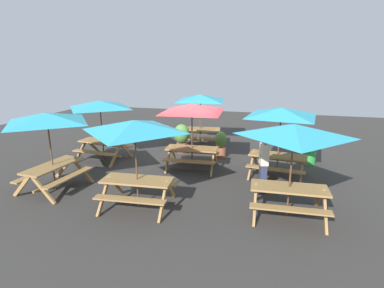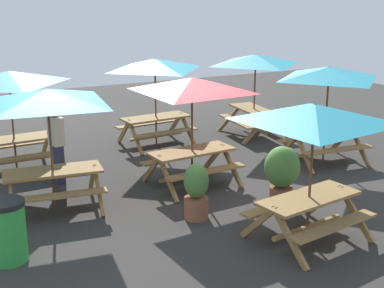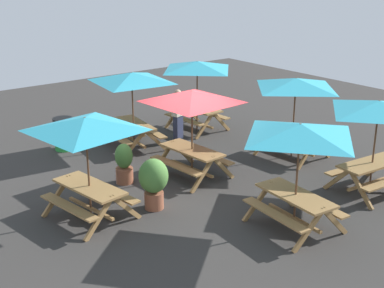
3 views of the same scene
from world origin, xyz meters
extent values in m
plane|color=#33302D|center=(0.00, 0.00, 0.00)|extent=(26.09, 26.09, 0.00)
cube|color=olive|center=(-0.23, 0.26, 0.74)|extent=(1.85, 0.83, 0.05)
cube|color=olive|center=(-0.19, -0.29, 0.45)|extent=(1.81, 0.39, 0.04)
cube|color=olive|center=(-0.27, 0.81, 0.45)|extent=(1.81, 0.39, 0.04)
cube|color=olive|center=(-0.98, -0.16, 0.37)|extent=(0.12, 0.80, 0.81)
cube|color=olive|center=(-1.03, 0.57, 0.37)|extent=(0.12, 0.80, 0.81)
cube|color=olive|center=(0.58, -0.05, 0.37)|extent=(0.12, 0.80, 0.81)
cube|color=olive|center=(0.53, 0.68, 0.37)|extent=(0.12, 0.80, 0.81)
cube|color=olive|center=(-0.23, 0.26, 0.22)|extent=(1.56, 0.18, 0.06)
cylinder|color=brown|center=(-0.23, 0.26, 1.15)|extent=(0.04, 0.04, 2.30)
pyramid|color=red|center=(-0.23, 0.26, 2.16)|extent=(2.82, 2.82, 0.28)
cube|color=olive|center=(-3.13, 0.31, 0.74)|extent=(1.88, 0.93, 0.05)
cube|color=olive|center=(-3.20, -0.23, 0.45)|extent=(1.82, 0.49, 0.04)
cube|color=olive|center=(-3.06, 0.86, 0.45)|extent=(1.82, 0.49, 0.04)
cube|color=olive|center=(-3.95, 0.05, 0.37)|extent=(0.16, 0.80, 0.81)
cube|color=olive|center=(-3.86, 0.77, 0.37)|extent=(0.16, 0.80, 0.81)
cube|color=olive|center=(-2.41, -0.15, 0.37)|extent=(0.16, 0.80, 0.81)
cube|color=olive|center=(-2.31, 0.57, 0.37)|extent=(0.16, 0.80, 0.81)
cube|color=olive|center=(-3.13, 0.31, 0.22)|extent=(1.56, 0.27, 0.06)
cylinder|color=brown|center=(-3.13, 0.31, 1.15)|extent=(0.04, 0.04, 2.30)
pyramid|color=teal|center=(-3.13, 0.31, 2.16)|extent=(2.80, 2.80, 0.28)
cube|color=olive|center=(3.22, 3.09, 0.74)|extent=(0.86, 1.86, 0.05)
cube|color=olive|center=(3.77, 3.04, 0.45)|extent=(0.42, 1.82, 0.04)
cube|color=olive|center=(2.67, 3.14, 0.45)|extent=(0.42, 1.82, 0.04)
cube|color=olive|center=(3.51, 2.28, 0.37)|extent=(0.80, 0.13, 0.81)
cube|color=olive|center=(2.78, 2.34, 0.37)|extent=(0.80, 0.13, 0.81)
cube|color=olive|center=(3.65, 3.83, 0.37)|extent=(0.80, 0.13, 0.81)
cube|color=olive|center=(2.93, 3.90, 0.37)|extent=(0.80, 0.13, 0.81)
cube|color=olive|center=(3.22, 3.09, 0.22)|extent=(0.21, 1.56, 0.06)
cylinder|color=brown|center=(3.22, 3.09, 1.15)|extent=(0.04, 0.04, 2.30)
pyramid|color=teal|center=(3.22, 3.09, 2.16)|extent=(2.17, 2.17, 0.28)
cube|color=olive|center=(0.26, -2.95, 0.74)|extent=(1.88, 0.95, 0.05)
cube|color=olive|center=(0.34, -3.50, 0.45)|extent=(1.82, 0.52, 0.04)
cube|color=olive|center=(0.18, -2.41, 0.45)|extent=(1.82, 0.52, 0.04)
cube|color=olive|center=(-0.45, -3.43, 0.37)|extent=(0.18, 0.80, 0.81)
cube|color=olive|center=(-0.56, -2.70, 0.37)|extent=(0.18, 0.80, 0.81)
cube|color=olive|center=(1.09, -3.20, 0.37)|extent=(0.18, 0.80, 0.81)
cube|color=olive|center=(0.98, -2.48, 0.37)|extent=(0.18, 0.80, 0.81)
cube|color=olive|center=(0.26, -2.95, 0.22)|extent=(1.55, 0.30, 0.06)
cylinder|color=brown|center=(0.26, -2.95, 1.15)|extent=(0.04, 0.04, 2.30)
pyramid|color=teal|center=(0.26, -2.95, 2.16)|extent=(2.80, 2.80, 0.28)
cube|color=olive|center=(3.33, 0.21, 0.74)|extent=(1.86, 0.86, 0.05)
cube|color=olive|center=(3.28, -0.33, 0.45)|extent=(1.82, 0.43, 0.04)
cube|color=olive|center=(3.38, 0.76, 0.45)|extent=(1.82, 0.43, 0.04)
cube|color=olive|center=(2.52, -0.08, 0.37)|extent=(0.13, 0.80, 0.81)
cube|color=olive|center=(2.58, 0.65, 0.37)|extent=(0.13, 0.80, 0.81)
cube|color=olive|center=(4.07, -0.22, 0.37)|extent=(0.13, 0.80, 0.81)
cube|color=olive|center=(4.14, 0.50, 0.37)|extent=(0.13, 0.80, 0.81)
cube|color=olive|center=(3.33, 0.21, 0.22)|extent=(1.56, 0.21, 0.06)
cylinder|color=brown|center=(3.33, 0.21, 1.15)|extent=(0.04, 0.04, 2.30)
pyramid|color=teal|center=(3.33, 0.21, 2.16)|extent=(2.18, 2.18, 0.28)
cube|color=olive|center=(-3.39, 2.96, 0.74)|extent=(1.83, 0.78, 0.05)
cube|color=olive|center=(-3.36, 2.41, 0.45)|extent=(1.81, 0.34, 0.04)
cube|color=olive|center=(-3.41, 3.51, 0.45)|extent=(1.81, 0.34, 0.04)
cube|color=olive|center=(-2.59, 2.63, 0.37)|extent=(0.10, 0.80, 0.81)
cube|color=olive|center=(-2.62, 3.36, 0.37)|extent=(0.10, 0.80, 0.81)
cube|color=olive|center=(-3.39, 2.96, 0.22)|extent=(1.56, 0.14, 0.06)
cylinder|color=brown|center=(-3.39, 2.96, 1.15)|extent=(0.04, 0.04, 2.30)
pyramid|color=teal|center=(-3.39, 2.96, 2.16)|extent=(2.09, 2.09, 0.28)
cube|color=olive|center=(0.35, 3.47, 0.74)|extent=(1.85, 0.83, 0.05)
cube|color=olive|center=(0.39, 2.92, 0.45)|extent=(1.81, 0.39, 0.04)
cube|color=olive|center=(0.31, 4.02, 0.45)|extent=(1.81, 0.39, 0.04)
cube|color=olive|center=(-0.40, 3.04, 0.37)|extent=(0.12, 0.80, 0.81)
cube|color=olive|center=(-0.46, 3.77, 0.37)|extent=(0.12, 0.80, 0.81)
cube|color=olive|center=(1.15, 3.16, 0.37)|extent=(0.12, 0.80, 0.81)
cube|color=olive|center=(1.10, 3.89, 0.37)|extent=(0.12, 0.80, 0.81)
cube|color=olive|center=(0.35, 3.47, 0.22)|extent=(1.56, 0.19, 0.06)
cylinder|color=brown|center=(0.35, 3.47, 1.15)|extent=(0.04, 0.04, 2.30)
pyramid|color=teal|center=(0.35, 3.47, 2.16)|extent=(2.14, 2.14, 0.28)
cylinder|color=green|center=(-4.25, -1.43, 0.45)|extent=(0.56, 0.56, 0.90)
cylinder|color=black|center=(-4.25, -1.43, 0.94)|extent=(0.59, 0.59, 0.08)
cylinder|color=#935138|center=(0.73, -1.59, 0.20)|extent=(0.44, 0.44, 0.40)
ellipsoid|color=#4C7F38|center=(0.73, -1.59, 0.80)|extent=(0.67, 0.67, 0.79)
cylinder|color=#935138|center=(-0.97, -1.34, 0.20)|extent=(0.44, 0.44, 0.40)
ellipsoid|color=#4C7F38|center=(-0.97, -1.34, 0.72)|extent=(0.45, 0.45, 0.64)
cube|color=#2D334C|center=(-2.72, 1.67, 0.42)|extent=(0.24, 0.31, 0.85)
cube|color=beige|center=(-2.72, 1.67, 1.15)|extent=(0.30, 0.40, 0.60)
sphere|color=tan|center=(-2.72, 1.67, 1.56)|extent=(0.22, 0.22, 0.22)
camera|label=1|loc=(-2.90, 9.98, 3.63)|focal=28.00mm
camera|label=2|loc=(-5.16, -9.28, 3.99)|focal=50.00mm
camera|label=3|loc=(9.98, -7.76, 5.37)|focal=50.00mm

